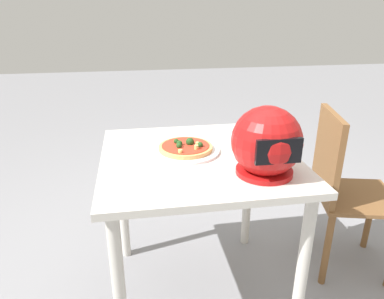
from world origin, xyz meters
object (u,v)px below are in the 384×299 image
chair_side (341,185)px  motorcycle_helmet (267,143)px  dining_table (198,178)px  pizza (186,147)px

chair_side → motorcycle_helmet: bearing=29.1°
chair_side → dining_table: bearing=6.7°
dining_table → chair_side: chair_side is taller
pizza → chair_side: 0.89m
dining_table → chair_side: size_ratio=0.95×
dining_table → pizza: (0.05, -0.05, 0.14)m
motorcycle_helmet → pizza: bearing=-45.1°
pizza → chair_side: bearing=-177.1°
motorcycle_helmet → chair_side: size_ratio=0.30×
pizza → motorcycle_helmet: 0.40m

